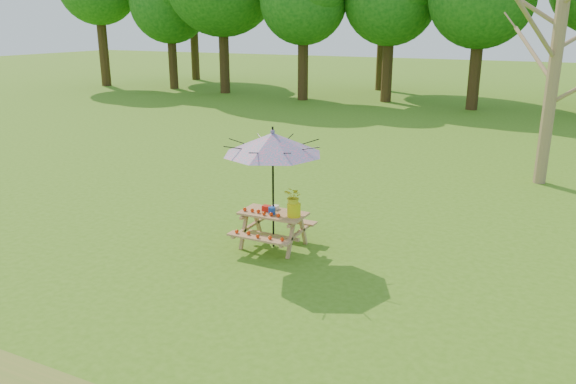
% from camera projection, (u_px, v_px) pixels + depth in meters
% --- Properties ---
extents(ground, '(120.00, 120.00, 0.00)m').
position_uv_depth(ground, '(268.00, 319.00, 7.88)').
color(ground, '#427516').
rests_on(ground, ground).
extents(picnic_table, '(1.20, 1.32, 0.67)m').
position_uv_depth(picnic_table, '(273.00, 230.00, 10.32)').
color(picnic_table, '#A37249').
rests_on(picnic_table, ground).
extents(patio_umbrella, '(1.85, 1.85, 2.25)m').
position_uv_depth(patio_umbrella, '(273.00, 144.00, 9.85)').
color(patio_umbrella, black).
rests_on(patio_umbrella, ground).
extents(produce_bins, '(0.31, 0.41, 0.13)m').
position_uv_depth(produce_bins, '(271.00, 209.00, 10.24)').
color(produce_bins, red).
rests_on(produce_bins, picnic_table).
extents(tomatoes_row, '(0.77, 0.13, 0.07)m').
position_uv_depth(tomatoes_row, '(261.00, 212.00, 10.12)').
color(tomatoes_row, red).
rests_on(tomatoes_row, picnic_table).
extents(flower_bucket, '(0.39, 0.36, 0.55)m').
position_uv_depth(flower_bucket, '(294.00, 201.00, 9.93)').
color(flower_bucket, yellow).
rests_on(flower_bucket, picnic_table).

